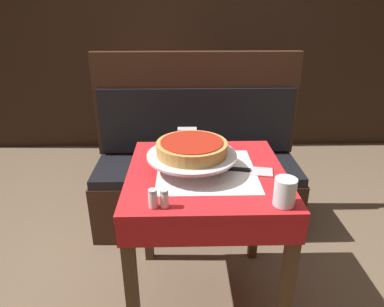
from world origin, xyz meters
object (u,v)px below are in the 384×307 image
Objects in this scene: dining_table_front at (206,190)px; pizza_server at (247,170)px; booth_bench at (197,178)px; water_glass_near at (285,192)px; pizza_pan_stand at (192,156)px; salt_shaker at (153,198)px; condiment_caddy at (153,85)px; dining_table_rear at (161,102)px; napkin_holder at (187,137)px; pepper_shaker at (164,198)px; deep_dish_pizza at (192,148)px.

pizza_server is (0.18, -0.01, 0.11)m from dining_table_front.
water_glass_near is at bearing -74.31° from booth_bench.
pizza_pan_stand is 3.71× the size of water_glass_near.
pizza_pan_stand reaches higher than pizza_server.
booth_bench is at bearing 91.00° from dining_table_front.
salt_shaker is (-0.15, -0.30, -0.03)m from pizza_pan_stand.
water_glass_near is 0.72× the size of condiment_caddy.
dining_table_rear is 7.60× the size of napkin_holder.
napkin_holder is (0.22, -1.30, 0.17)m from dining_table_rear.
pepper_shaker is 0.71× the size of napkin_holder.
pizza_server is at bearing -71.55° from condiment_caddy.
deep_dish_pizza is 0.45m from water_glass_near.
napkin_holder is (0.09, 0.60, 0.01)m from pepper_shaker.
dining_table_front is 0.79m from booth_bench.
water_glass_near is (0.34, -0.30, -0.05)m from deep_dish_pizza.
pizza_pan_stand reaches higher than salt_shaker.
dining_table_front is 1.63m from dining_table_rear.
water_glass_near is at bearing -73.21° from dining_table_rear.
pizza_server is 0.30m from water_glass_near.
condiment_caddy is at bearing 168.82° from dining_table_rear.
dining_table_rear is 1.90× the size of pizza_pan_stand.
condiment_caddy is (-0.30, 1.61, -0.04)m from pizza_pan_stand.
salt_shaker reaches higher than pizza_server.
deep_dish_pizza reaches higher than napkin_holder.
pizza_server is 0.42m from napkin_holder.
deep_dish_pizza is 3.14× the size of napkin_holder.
booth_bench reaches higher than condiment_caddy.
condiment_caddy is (-0.30, 1.61, -0.08)m from deep_dish_pizza.
pizza_pan_stand is at bearing -86.77° from napkin_holder.
pizza_pan_stand is 1.57× the size of pizza_server.
deep_dish_pizza is (-0.07, 0.01, 0.21)m from dining_table_front.
dining_table_front is 0.21m from pizza_server.
dining_table_rear is at bearing 100.58° from dining_table_front.
dining_table_front is 10.57× the size of salt_shaker.
dining_table_front is 3.01× the size of pizza_server.
dining_table_front is 7.12× the size of water_glass_near.
water_glass_near is (0.57, -1.90, 0.18)m from dining_table_rear.
napkin_holder is (-0.07, -0.42, 0.47)m from booth_bench.
booth_bench is at bearing 85.81° from deep_dish_pizza.
salt_shaker is (-0.20, -1.02, 0.46)m from booth_bench.
salt_shaker is at bearing -101.29° from booth_bench.
dining_table_front is at bearing -7.11° from deep_dish_pizza.
dining_table_rear is at bearing 93.80° from pepper_shaker.
pizza_server is (0.19, -0.73, 0.43)m from booth_bench.
pepper_shaker is (-0.11, -0.30, -0.03)m from pizza_pan_stand.
dining_table_front is 0.39m from salt_shaker.
pizza_server is 2.55× the size of napkin_holder.
pizza_server is 0.49m from salt_shaker.
pizza_server is at bearing -3.03° from dining_table_front.
water_glass_near is at bearing -59.36° from napkin_holder.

